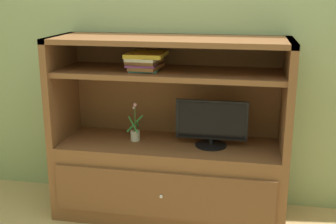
% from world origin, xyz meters
% --- Properties ---
extents(painted_rear_wall, '(6.00, 0.10, 2.80)m').
position_xyz_m(painted_rear_wall, '(0.00, 0.75, 1.40)').
color(painted_rear_wall, '#8C9E6B').
rests_on(painted_rear_wall, ground_plane).
extents(media_console, '(1.67, 0.59, 1.33)m').
position_xyz_m(media_console, '(0.00, 0.41, 0.44)').
color(media_console, brown).
rests_on(media_console, ground_plane).
extents(tv_monitor, '(0.51, 0.22, 0.34)m').
position_xyz_m(tv_monitor, '(0.30, 0.40, 0.73)').
color(tv_monitor, black).
rests_on(tv_monitor, media_console).
extents(potted_plant, '(0.12, 0.13, 0.29)m').
position_xyz_m(potted_plant, '(-0.26, 0.41, 0.63)').
color(potted_plant, beige).
rests_on(potted_plant, media_console).
extents(magazine_stack, '(0.27, 0.32, 0.12)m').
position_xyz_m(magazine_stack, '(-0.17, 0.40, 1.17)').
color(magazine_stack, teal).
rests_on(magazine_stack, media_console).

